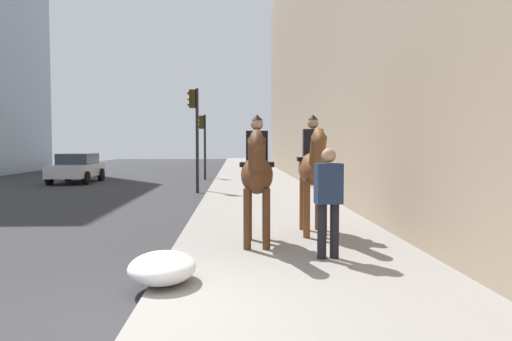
{
  "coord_description": "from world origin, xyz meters",
  "views": [
    {
      "loc": [
        -5.01,
        -1.09,
        1.87
      ],
      "look_at": [
        4.0,
        -1.46,
        1.4
      ],
      "focal_mm": 34.53,
      "sensor_mm": 36.0,
      "label": 1
    }
  ],
  "objects": [
    {
      "name": "snow_pile_near",
      "position": [
        1.2,
        -0.15,
        0.31
      ],
      "size": [
        1.11,
        0.85,
        0.38
      ],
      "primitive_type": "ellipsoid",
      "color": "white",
      "rests_on": "sidewalk_slab"
    },
    {
      "name": "mounted_horse_far",
      "position": [
        4.49,
        -2.6,
        1.44
      ],
      "size": [
        2.15,
        0.63,
        2.35
      ],
      "rotation": [
        0.0,
        0.0,
        3.09
      ],
      "color": "brown",
      "rests_on": "sidewalk_slab"
    },
    {
      "name": "car_near_lane",
      "position": [
        19.61,
        6.77,
        0.76
      ],
      "size": [
        4.25,
        1.95,
        1.44
      ],
      "rotation": [
        0.0,
        0.0,
        3.15
      ],
      "color": "#B7BABF",
      "rests_on": "ground"
    },
    {
      "name": "pedestrian_greeting",
      "position": [
        2.44,
        -2.51,
        1.1
      ],
      "size": [
        0.3,
        0.42,
        1.7
      ],
      "rotation": [
        0.0,
        0.0,
        0.1
      ],
      "color": "black",
      "rests_on": "sidewalk_slab"
    },
    {
      "name": "sidewalk_slab",
      "position": [
        0.0,
        -2.08,
        0.06
      ],
      "size": [
        120.0,
        4.17,
        0.12
      ],
      "primitive_type": "cube",
      "color": "gray",
      "rests_on": "ground"
    },
    {
      "name": "traffic_light_near_curb",
      "position": [
        14.1,
        0.49,
        2.7
      ],
      "size": [
        0.2,
        0.44,
        4.04
      ],
      "color": "black",
      "rests_on": "ground"
    },
    {
      "name": "traffic_light_far_curb",
      "position": [
        21.46,
        0.66,
        2.35
      ],
      "size": [
        0.2,
        0.44,
        3.48
      ],
      "color": "black",
      "rests_on": "ground"
    },
    {
      "name": "mounted_horse_near",
      "position": [
        3.5,
        -1.45,
        1.39
      ],
      "size": [
        2.15,
        0.63,
        2.29
      ],
      "rotation": [
        0.0,
        0.0,
        3.09
      ],
      "color": "#4C2B16",
      "rests_on": "sidewalk_slab"
    }
  ]
}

